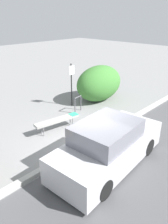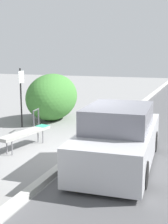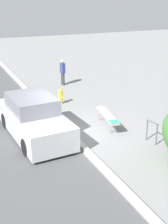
{
  "view_description": "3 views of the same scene",
  "coord_description": "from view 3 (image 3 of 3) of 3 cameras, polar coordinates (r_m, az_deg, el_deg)",
  "views": [
    {
      "loc": [
        -5.33,
        -4.82,
        4.58
      ],
      "look_at": [
        0.55,
        0.78,
        0.95
      ],
      "focal_mm": 35.0,
      "sensor_mm": 36.0,
      "label": 1
    },
    {
      "loc": [
        -8.04,
        -3.15,
        2.84
      ],
      "look_at": [
        1.25,
        0.35,
        0.98
      ],
      "focal_mm": 50.0,
      "sensor_mm": 36.0,
      "label": 2
    },
    {
      "loc": [
        10.36,
        -4.03,
        5.12
      ],
      "look_at": [
        -0.6,
        0.91,
        0.58
      ],
      "focal_mm": 50.0,
      "sensor_mm": 36.0,
      "label": 3
    }
  ],
  "objects": [
    {
      "name": "fire_hydrant",
      "position": [
        15.53,
        -4.3,
        2.97
      ],
      "size": [
        0.36,
        0.22,
        0.77
      ],
      "color": "gold",
      "rests_on": "ground_plane"
    },
    {
      "name": "pedestrian",
      "position": [
        18.77,
        -3.93,
        7.41
      ],
      "size": [
        0.37,
        0.23,
        1.54
      ],
      "rotation": [
        0.0,
        0.0,
        3.26
      ],
      "color": "#333338",
      "rests_on": "ground_plane"
    },
    {
      "name": "curb",
      "position": [
        12.21,
        -2.77,
        -3.78
      ],
      "size": [
        60.0,
        0.2,
        0.13
      ],
      "color": "#A8A8A3",
      "rests_on": "ground_plane"
    },
    {
      "name": "bike_rack",
      "position": [
        11.64,
        12.31,
        -3.18
      ],
      "size": [
        0.55,
        0.13,
        0.83
      ],
      "rotation": [
        0.0,
        0.0,
        0.14
      ],
      "color": "#515156",
      "rests_on": "ground_plane"
    },
    {
      "name": "ground_plane",
      "position": [
        12.24,
        -2.76,
        -4.06
      ],
      "size": [
        60.0,
        60.0,
        0.0
      ],
      "primitive_type": "plane",
      "color": "gray"
    },
    {
      "name": "bench",
      "position": [
        12.8,
        4.32,
        -0.64
      ],
      "size": [
        2.05,
        0.71,
        0.54
      ],
      "rotation": [
        0.0,
        0.0,
        -0.17
      ],
      "color": "gray",
      "rests_on": "ground_plane"
    },
    {
      "name": "parked_car_near",
      "position": [
        12.0,
        -9.19,
        -1.21
      ],
      "size": [
        4.44,
        1.97,
        1.57
      ],
      "rotation": [
        0.0,
        0.0,
        0.06
      ],
      "color": "black",
      "rests_on": "ground_plane"
    }
  ]
}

